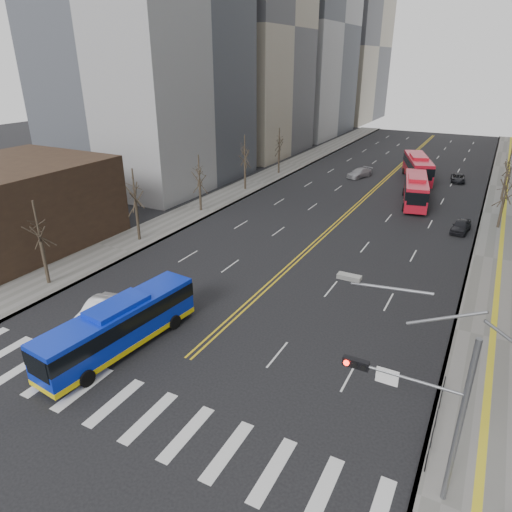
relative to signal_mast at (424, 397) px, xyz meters
The scene contains 16 objects.
ground 14.73m from the signal_mast, behind, with size 220.00×220.00×0.00m, color black.
sidewalk_left 52.80m from the signal_mast, 125.14° to the left, with size 5.00×130.00×0.15m, color slate.
crosswalk 14.73m from the signal_mast, behind, with size 26.70×4.00×0.01m.
centerline 54.98m from the signal_mast, 104.56° to the left, with size 0.55×100.00×0.01m.
office_towers 70.52m from the signal_mast, 101.59° to the left, with size 83.00×134.00×58.00m.
storefront 41.01m from the signal_mast, 165.92° to the left, with size 14.00×18.00×8.00m.
signal_mast is the anchor object (origin of this frame).
pedestrian_railing 5.71m from the signal_mast, 82.40° to the left, with size 0.06×6.06×1.02m.
street_trees 38.71m from the signal_mast, 122.76° to the left, with size 35.20×47.20×7.60m.
blue_bus 18.46m from the signal_mast, behind, with size 3.49×11.35×3.27m.
red_bus_near 44.00m from the signal_mast, 99.93° to the left, with size 4.72×11.49×3.55m.
red_bus_far 56.67m from the signal_mast, 99.70° to the left, with size 6.35×12.32×3.80m.
car_white 22.92m from the signal_mast, 169.77° to the left, with size 1.46×4.17×1.38m, color white.
car_dark_mid 35.19m from the signal_mast, 92.08° to the left, with size 1.60×3.98×1.35m, color black.
car_silver 56.70m from the signal_mast, 108.24° to the left, with size 1.93×4.75×1.38m, color #A3A2A8.
car_dark_far 58.09m from the signal_mast, 93.82° to the left, with size 1.89×4.11×1.14m, color black.
Camera 1 is at (14.58, -13.53, 16.99)m, focal length 32.00 mm.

